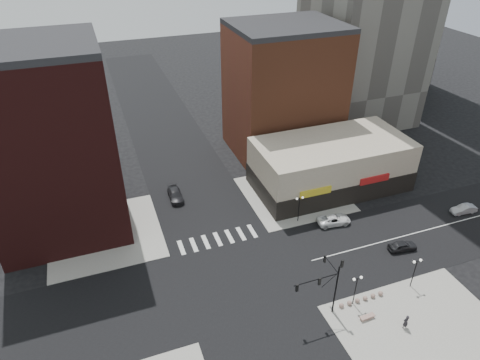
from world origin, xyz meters
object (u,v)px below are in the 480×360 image
dark_sedan_east (403,246)px  dark_sedan_north (175,195)px  white_suv (334,220)px  traffic_signal (328,280)px  stone_bench (367,317)px  street_lamp_se_b (416,266)px  street_lamp_se_a (357,284)px  street_lamp_ne (299,203)px  silver_sedan (464,209)px  pedestrian (406,322)px

dark_sedan_east → dark_sedan_north: bearing=56.8°
white_suv → dark_sedan_east: (5.65, -8.04, -0.01)m
white_suv → traffic_signal: bearing=152.5°
white_suv → stone_bench: bearing=168.9°
traffic_signal → street_lamp_se_b: size_ratio=1.87×
street_lamp_se_a → dark_sedan_east: bearing=27.2°
traffic_signal → white_suv: bearing=55.5°
dark_sedan_north → stone_bench: 33.50m
traffic_signal → dark_sedan_east: bearing=20.5°
street_lamp_ne → traffic_signal: bearing=-106.7°
street_lamp_se_a → street_lamp_se_b: (8.00, 0.00, 0.00)m
street_lamp_se_a → white_suv: bearing=67.9°
dark_sedan_east → stone_bench: 13.67m
street_lamp_se_a → street_lamp_ne: bearing=86.4°
street_lamp_ne → silver_sedan: street_lamp_ne is taller
street_lamp_ne → stone_bench: 18.62m
street_lamp_se_b → dark_sedan_east: street_lamp_se_b is taller
stone_bench → dark_sedan_north: bearing=113.9°
street_lamp_se_a → dark_sedan_north: (-14.35, 27.74, -2.58)m
street_lamp_ne → pedestrian: (2.40, -20.77, -2.24)m
pedestrian → stone_bench: bearing=-38.7°
street_lamp_se_b → street_lamp_ne: same height
street_lamp_se_a → street_lamp_ne: size_ratio=1.00×
street_lamp_ne → dark_sedan_east: size_ratio=1.08×
street_lamp_se_a → pedestrian: bearing=-54.5°
street_lamp_se_b → dark_sedan_east: bearing=60.5°
street_lamp_ne → white_suv: street_lamp_ne is taller
silver_sedan → pedestrian: 25.97m
dark_sedan_east → dark_sedan_north: (-25.63, 21.95, 0.06)m
dark_sedan_north → white_suv: bearing=-33.8°
white_suv → silver_sedan: white_suv is taller
silver_sedan → dark_sedan_north: size_ratio=0.79×
street_lamp_ne → street_lamp_se_a: bearing=-93.6°
street_lamp_se_b → dark_sedan_east: 7.15m
pedestrian → stone_bench: size_ratio=1.05×
pedestrian → street_lamp_ne: bearing=-84.3°
traffic_signal → street_lamp_se_b: traffic_signal is taller
traffic_signal → silver_sedan: traffic_signal is taller
street_lamp_se_b → silver_sedan: bearing=29.0°
dark_sedan_east → street_lamp_se_b: bearing=157.8°
street_lamp_se_a → street_lamp_se_b: size_ratio=1.00×
street_lamp_se_b → dark_sedan_north: (-22.35, 27.74, -2.58)m
white_suv → silver_sedan: (19.48, -4.34, -0.03)m
street_lamp_se_a → dark_sedan_east: street_lamp_se_a is taller
traffic_signal → white_suv: size_ratio=1.61×
stone_bench → street_lamp_se_b: bearing=15.1°
street_lamp_ne → silver_sedan: size_ratio=1.08×
silver_sedan → stone_bench: silver_sedan is taller
silver_sedan → dark_sedan_north: (-39.46, 18.25, 0.08)m
street_lamp_ne → dark_sedan_east: 14.73m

